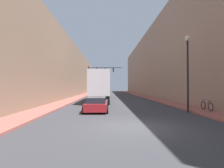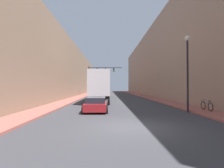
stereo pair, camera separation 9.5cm
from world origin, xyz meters
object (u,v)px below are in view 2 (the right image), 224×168
at_px(traffic_signal_gantry, 98,75).
at_px(parked_bicycle, 207,106).
at_px(sedan_car, 96,104).
at_px(street_lamp, 187,63).
at_px(semi_truck, 101,85).

xyz_separation_m(traffic_signal_gantry, parked_bicycle, (10.80, -26.30, -4.47)).
height_order(sedan_car, street_lamp, street_lamp).
distance_m(sedan_car, traffic_signal_gantry, 25.93).
bearing_deg(street_lamp, sedan_car, 173.95).
xyz_separation_m(sedan_car, street_lamp, (7.78, -0.82, 3.60)).
height_order(street_lamp, parked_bicycle, street_lamp).
relative_size(semi_truck, street_lamp, 2.02).
bearing_deg(sedan_car, parked_bicycle, -4.76).
height_order(semi_truck, parked_bicycle, semi_truck).
relative_size(traffic_signal_gantry, street_lamp, 1.21).
height_order(sedan_car, traffic_signal_gantry, traffic_signal_gantry).
bearing_deg(sedan_car, semi_truck, 90.14).
bearing_deg(parked_bicycle, semi_truck, 129.86).
bearing_deg(parked_bicycle, sedan_car, 175.24).
xyz_separation_m(sedan_car, traffic_signal_gantry, (-1.38, 25.52, 4.39)).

